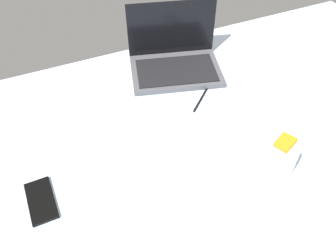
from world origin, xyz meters
The scene contains 5 objects.
bed_mattress centered at (0.00, 0.00, 9.00)cm, with size 180.00×140.00×18.00cm, color silver.
laptop centered at (-3.73, 51.08, 22.41)cm, with size 37.86×30.82×23.00cm.
snack_cup centered at (3.02, -5.01, 23.80)cm, with size 9.00×9.00×12.75cm.
cell_phone centered at (-60.80, 11.27, 18.40)cm, with size 6.80×14.00×0.80cm, color black.
charger_cable centered at (-1.64, 31.60, 18.30)cm, with size 17.00×0.60×0.60cm, color black.
Camera 1 is at (-50.35, -49.38, 99.85)cm, focal length 37.78 mm.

